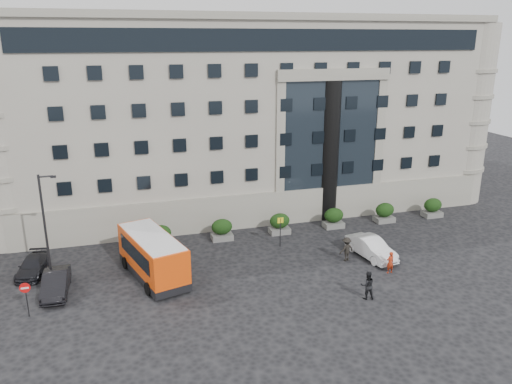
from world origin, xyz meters
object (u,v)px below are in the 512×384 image
red_truck (27,210)px  parked_car_c (33,266)px  hedge_d (334,218)px  no_entry_sign (26,293)px  hedge_a (160,236)px  hedge_f (433,207)px  bus_stop_sign (280,227)px  pedestrian_a (390,262)px  minibus (152,254)px  parked_car_b (56,283)px  street_lamp (46,227)px  pedestrian_b (367,285)px  hedge_c (280,223)px  hedge_b (222,229)px  hedge_e (385,212)px  parked_car_d (17,229)px  pedestrian_c (347,249)px  white_taxi (371,248)px

red_truck → parked_car_c: 11.17m
hedge_d → no_entry_sign: bearing=-160.2°
hedge_a → hedge_f: same height
bus_stop_sign → pedestrian_a: 9.28m
red_truck → hedge_d: bearing=-17.3°
minibus → parked_car_c: (-8.43, 2.92, -1.13)m
hedge_a → parked_car_c: size_ratio=0.44×
parked_car_b → pedestrian_a: 23.52m
hedge_f → pedestrian_a: 14.20m
red_truck → parked_car_b: (3.60, -14.62, -0.69)m
street_lamp → pedestrian_b: (20.14, -7.83, -3.39)m
hedge_c → hedge_d: same height
red_truck → hedge_a: bearing=-36.9°
parked_car_b → hedge_b: bearing=27.1°
hedge_e → parked_car_d: size_ratio=0.37×
hedge_e → parked_car_b: size_ratio=0.41×
hedge_a → hedge_e: size_ratio=1.00×
hedge_f → minibus: minibus is taller
red_truck → parked_car_b: size_ratio=1.16×
hedge_b → red_truck: red_truck is taller
no_entry_sign → hedge_d: bearing=19.8°
no_entry_sign → minibus: bearing=23.2°
hedge_e → pedestrian_c: pedestrian_c is taller
street_lamp → no_entry_sign: (-1.06, -4.04, -2.72)m
red_truck → pedestrian_a: size_ratio=3.12×
hedge_e → red_truck: red_truck is taller
parked_car_b → pedestrian_a: size_ratio=2.69×
no_entry_sign → pedestrian_b: bearing=-10.1°
bus_stop_sign → pedestrian_c: bus_stop_sign is taller
hedge_e → minibus: 22.55m
no_entry_sign → hedge_a: bearing=44.5°
pedestrian_a → bus_stop_sign: bearing=-54.4°
hedge_e → no_entry_sign: size_ratio=0.79×
hedge_c → pedestrian_c: (3.13, -6.84, 0.02)m
minibus → pedestrian_a: minibus is taller
bus_stop_sign → hedge_d: bearing=24.7°
hedge_e → parked_car_b: hedge_e is taller
street_lamp → bus_stop_sign: street_lamp is taller
white_taxi → pedestrian_a: 2.91m
no_entry_sign → white_taxi: size_ratio=0.48×
hedge_e → minibus: (-21.87, -5.44, 0.81)m
hedge_c → no_entry_sign: 21.33m
bus_stop_sign → parked_car_b: (-17.11, -3.32, -0.99)m
hedge_a → minibus: 5.60m
street_lamp → minibus: size_ratio=1.00×
parked_car_d → pedestrian_b: 30.12m
minibus → parked_car_d: (-10.66, 11.10, -1.05)m
white_taxi → hedge_d: bearing=81.2°
hedge_a → parked_car_d: (-11.73, 5.66, -0.24)m
red_truck → pedestrian_a: 32.44m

